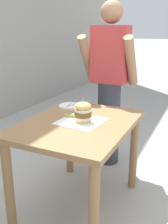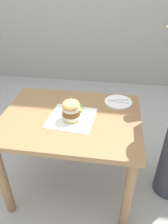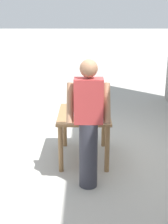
{
  "view_description": "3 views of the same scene",
  "coord_description": "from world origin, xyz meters",
  "px_view_note": "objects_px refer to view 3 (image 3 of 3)",
  "views": [
    {
      "loc": [
        0.85,
        -1.68,
        1.42
      ],
      "look_at": [
        0.0,
        0.1,
        0.8
      ],
      "focal_mm": 42.0,
      "sensor_mm": 36.0,
      "label": 1
    },
    {
      "loc": [
        1.29,
        0.29,
        1.67
      ],
      "look_at": [
        0.0,
        0.1,
        0.8
      ],
      "focal_mm": 35.0,
      "sensor_mm": 36.0,
      "label": 2
    },
    {
      "loc": [
        -0.02,
        4.53,
        2.22
      ],
      "look_at": [
        0.0,
        0.1,
        0.8
      ],
      "focal_mm": 50.0,
      "sensor_mm": 36.0,
      "label": 3
    }
  ],
  "objects_px": {
    "diner_across_table": "(88,123)",
    "patio_table": "(84,121)",
    "side_plate_with_forks": "(102,120)",
    "pickle_spear": "(91,113)",
    "sandwich": "(82,108)"
  },
  "relations": [
    {
      "from": "diner_across_table",
      "to": "patio_table",
      "type": "bearing_deg",
      "value": -85.92
    },
    {
      "from": "diner_across_table",
      "to": "side_plate_with_forks",
      "type": "bearing_deg",
      "value": -111.4
    },
    {
      "from": "patio_table",
      "to": "pickle_spear",
      "type": "height_order",
      "value": "pickle_spear"
    },
    {
      "from": "side_plate_with_forks",
      "to": "diner_across_table",
      "type": "height_order",
      "value": "diner_across_table"
    },
    {
      "from": "sandwich",
      "to": "side_plate_with_forks",
      "type": "distance_m",
      "value": 0.44
    },
    {
      "from": "patio_table",
      "to": "sandwich",
      "type": "xyz_separation_m",
      "value": [
        0.03,
        0.01,
        0.21
      ]
    },
    {
      "from": "pickle_spear",
      "to": "side_plate_with_forks",
      "type": "bearing_deg",
      "value": 118.13
    },
    {
      "from": "sandwich",
      "to": "pickle_spear",
      "type": "bearing_deg",
      "value": 160.06
    },
    {
      "from": "side_plate_with_forks",
      "to": "diner_across_table",
      "type": "xyz_separation_m",
      "value": [
        0.19,
        0.49,
        0.13
      ]
    },
    {
      "from": "side_plate_with_forks",
      "to": "sandwich",
      "type": "bearing_deg",
      "value": -49.22
    },
    {
      "from": "sandwich",
      "to": "diner_across_table",
      "type": "relative_size",
      "value": 0.11
    },
    {
      "from": "patio_table",
      "to": "side_plate_with_forks",
      "type": "xyz_separation_m",
      "value": [
        -0.25,
        0.34,
        0.14
      ]
    },
    {
      "from": "patio_table",
      "to": "sandwich",
      "type": "height_order",
      "value": "sandwich"
    },
    {
      "from": "pickle_spear",
      "to": "patio_table",
      "type": "bearing_deg",
      "value": -31.43
    },
    {
      "from": "sandwich",
      "to": "diner_across_table",
      "type": "height_order",
      "value": "diner_across_table"
    }
  ]
}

